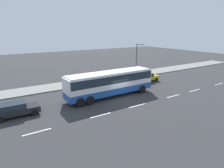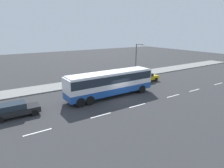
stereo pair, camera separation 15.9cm
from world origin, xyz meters
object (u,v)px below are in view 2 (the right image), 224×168
(car_yellow_taxi, at_px, (146,77))
(pedestrian_near_curb, at_px, (86,76))
(coach_bus, at_px, (110,81))
(car_black_sedan, at_px, (15,109))
(street_lamp, at_px, (137,57))
(pedestrian_at_crossing, at_px, (118,74))

(car_yellow_taxi, height_order, pedestrian_near_curb, pedestrian_near_curb)
(coach_bus, height_order, car_black_sedan, coach_bus)
(coach_bus, relative_size, street_lamp, 2.03)
(pedestrian_at_crossing, bearing_deg, car_black_sedan, -163.10)
(pedestrian_at_crossing, bearing_deg, pedestrian_near_curb, 160.72)
(pedestrian_at_crossing, height_order, street_lamp, street_lamp)
(pedestrian_near_curb, bearing_deg, car_black_sedan, -37.18)
(coach_bus, height_order, street_lamp, street_lamp)
(coach_bus, xyz_separation_m, car_yellow_taxi, (9.35, 3.30, -1.31))
(street_lamp, bearing_deg, car_yellow_taxi, -102.43)
(coach_bus, relative_size, pedestrian_at_crossing, 7.33)
(car_black_sedan, bearing_deg, pedestrian_near_curb, 35.69)
(pedestrian_near_curb, xyz_separation_m, street_lamp, (9.70, -1.56, 2.59))
(car_yellow_taxi, relative_size, car_black_sedan, 0.95)
(coach_bus, xyz_separation_m, pedestrian_near_curb, (0.42, 8.29, -0.99))
(car_black_sedan, xyz_separation_m, pedestrian_at_crossing, (17.32, 6.81, 0.32))
(coach_bus, relative_size, pedestrian_near_curb, 7.56)
(car_yellow_taxi, bearing_deg, street_lamp, 80.67)
(pedestrian_at_crossing, relative_size, street_lamp, 0.28)
(pedestrian_at_crossing, xyz_separation_m, street_lamp, (4.15, -0.10, 2.56))
(pedestrian_at_crossing, distance_m, street_lamp, 4.88)
(car_yellow_taxi, distance_m, pedestrian_near_curb, 10.24)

